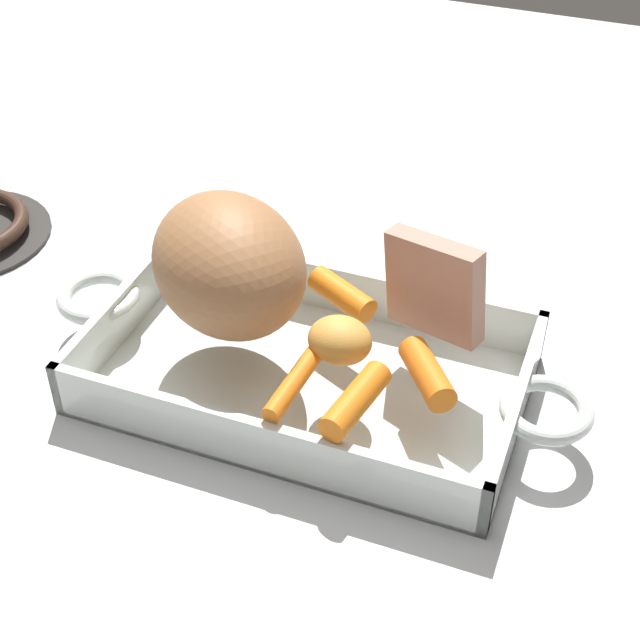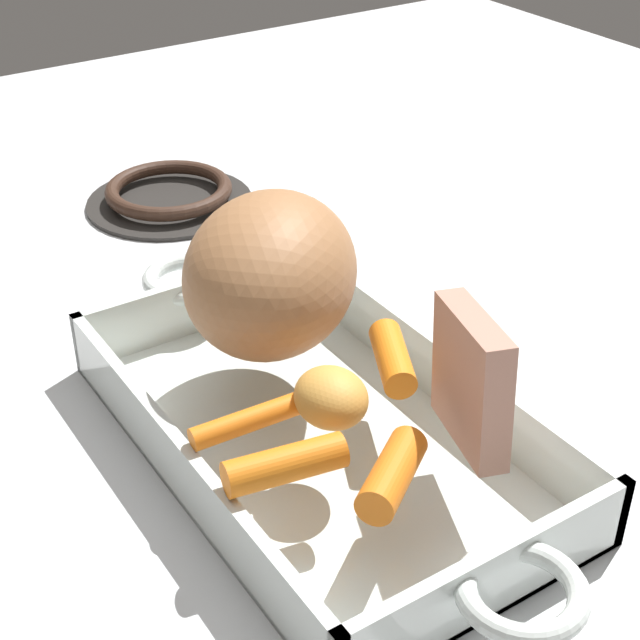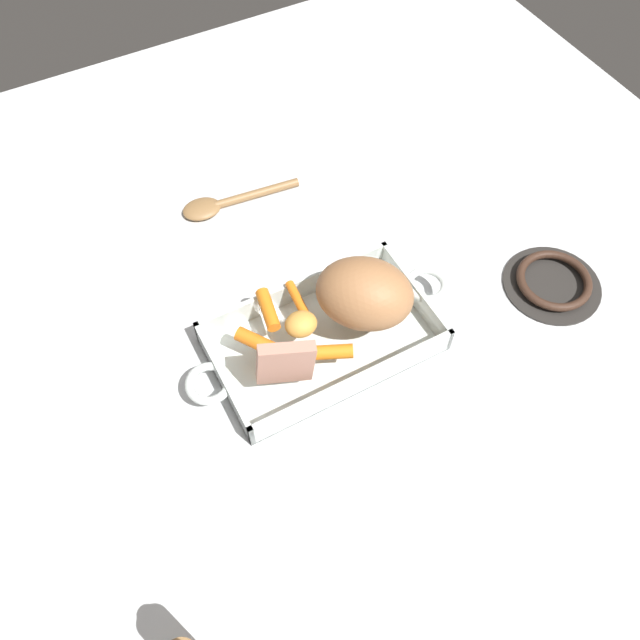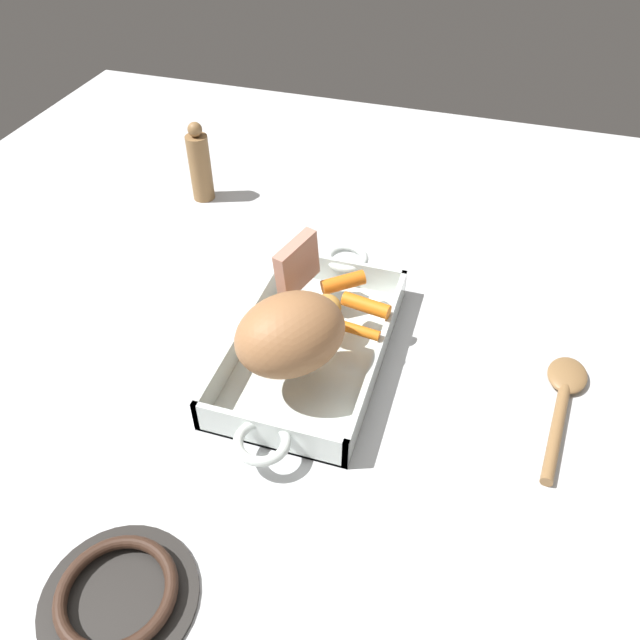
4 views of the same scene
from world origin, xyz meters
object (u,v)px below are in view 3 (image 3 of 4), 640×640
object	(u,v)px
baby_carrot_short	(268,310)
serving_spoon	(223,203)
stove_burner_rear	(553,282)
baby_carrot_center_left	(257,342)
baby_carrot_southwest	(333,352)
pork_roast	(364,294)
potato_halved	(301,324)
roast_slice_thick	(285,363)
roasting_dish	(323,339)
baby_carrot_northeast	(298,300)

from	to	relation	value
baby_carrot_short	serving_spoon	size ratio (longest dim) A/B	0.31
stove_burner_rear	baby_carrot_center_left	bearing A→B (deg)	-11.19
baby_carrot_southwest	stove_burner_rear	xyz separation A→B (m)	(-0.39, 0.03, -0.05)
pork_roast	potato_halved	size ratio (longest dim) A/B	2.95
serving_spoon	pork_roast	bearing A→B (deg)	110.17
baby_carrot_center_left	stove_burner_rear	size ratio (longest dim) A/B	0.40
roast_slice_thick	baby_carrot_southwest	xyz separation A→B (m)	(-0.07, 0.00, -0.03)
roast_slice_thick	baby_carrot_southwest	bearing A→B (deg)	179.09
baby_carrot_short	baby_carrot_southwest	bearing A→B (deg)	114.33
roasting_dish	stove_burner_rear	size ratio (longest dim) A/B	2.75
stove_burner_rear	serving_spoon	bearing A→B (deg)	-45.95
baby_carrot_center_left	serving_spoon	xyz separation A→B (m)	(-0.08, -0.32, -0.05)
roasting_dish	roast_slice_thick	world-z (taller)	roast_slice_thick
pork_roast	roast_slice_thick	bearing A→B (deg)	15.89
baby_carrot_short	baby_carrot_southwest	distance (m)	0.12
baby_carrot_short	baby_carrot_northeast	world-z (taller)	baby_carrot_short
potato_halved	stove_burner_rear	world-z (taller)	potato_halved
stove_burner_rear	serving_spoon	distance (m)	0.58
serving_spoon	baby_carrot_northeast	bearing A→B (deg)	97.90
baby_carrot_center_left	serving_spoon	size ratio (longest dim) A/B	0.29
baby_carrot_northeast	potato_halved	distance (m)	0.05
baby_carrot_southwest	pork_roast	bearing A→B (deg)	-149.98
stove_burner_rear	pork_roast	bearing A→B (deg)	-12.91
pork_roast	roast_slice_thick	distance (m)	0.16
stove_burner_rear	serving_spoon	size ratio (longest dim) A/B	0.73
baby_carrot_southwest	stove_burner_rear	bearing A→B (deg)	175.73
roasting_dish	baby_carrot_northeast	world-z (taller)	baby_carrot_northeast
roasting_dish	pork_roast	bearing A→B (deg)	175.44
baby_carrot_southwest	potato_halved	world-z (taller)	potato_halved
roasting_dish	baby_carrot_short	xyz separation A→B (m)	(0.06, -0.06, 0.04)
roast_slice_thick	potato_halved	bearing A→B (deg)	-132.32
pork_roast	baby_carrot_center_left	size ratio (longest dim) A/B	2.24
roasting_dish	baby_carrot_center_left	xyz separation A→B (m)	(0.10, -0.02, 0.04)
potato_halved	baby_carrot_center_left	bearing A→B (deg)	-4.99
baby_carrot_northeast	serving_spoon	size ratio (longest dim) A/B	0.32
baby_carrot_short	potato_halved	bearing A→B (deg)	120.79
roast_slice_thick	potato_halved	world-z (taller)	roast_slice_thick
potato_halved	baby_carrot_short	bearing A→B (deg)	-59.21
baby_carrot_center_left	baby_carrot_northeast	size ratio (longest dim) A/B	0.90
roast_slice_thick	roasting_dish	bearing A→B (deg)	-150.65
baby_carrot_center_left	baby_carrot_southwest	xyz separation A→B (m)	(-0.09, 0.07, -0.00)
baby_carrot_northeast	stove_burner_rear	distance (m)	0.42
baby_carrot_short	baby_carrot_northeast	xyz separation A→B (m)	(-0.05, 0.00, -0.00)
stove_burner_rear	roasting_dish	bearing A→B (deg)	-11.53
baby_carrot_southwest	baby_carrot_short	bearing A→B (deg)	-65.67
baby_carrot_short	stove_burner_rear	bearing A→B (deg)	162.58
roasting_dish	pork_roast	xyz separation A→B (m)	(-0.06, 0.01, 0.08)
pork_roast	serving_spoon	world-z (taller)	pork_roast
baby_carrot_center_left	stove_burner_rear	xyz separation A→B (m)	(-0.48, 0.10, -0.05)
baby_carrot_southwest	serving_spoon	bearing A→B (deg)	-88.64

